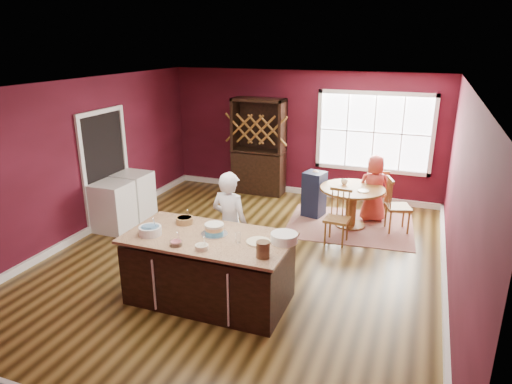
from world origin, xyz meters
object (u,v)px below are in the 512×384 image
Objects in this scene: dining_table at (352,199)px; layer_cake at (214,229)px; chair_south at (337,217)px; toddler at (317,175)px; seated_woman at (374,188)px; chair_north at (376,191)px; kitchen_island at (209,270)px; hutch at (259,147)px; dryer at (134,196)px; baker at (230,225)px; high_chair at (314,193)px; washer at (113,207)px; chair_east at (398,205)px.

layer_cake is at bearing -112.43° from dining_table.
toddler is (-0.65, 1.18, 0.34)m from chair_south.
toddler is at bearing -11.29° from seated_woman.
dining_table is 0.90m from chair_north.
toddler is at bearing 154.98° from dining_table.
hutch is at bearing 102.10° from kitchen_island.
kitchen_island is 2.66m from chair_south.
layer_cake is 0.37× the size of chair_north.
seated_woman reaches higher than layer_cake.
kitchen_island is at bearing 51.87° from chair_north.
kitchen_island is 2.25× the size of chair_south.
dryer is at bearing -165.37° from dining_table.
high_chair is at bearing -92.97° from baker.
kitchen_island is 2.39× the size of washer.
washer is (-3.23, -1.97, -0.02)m from high_chair.
high_chair is (-0.67, 1.11, -0.01)m from chair_south.
chair_south is at bearing -45.84° from high_chair.
chair_south is 3.90m from dryer.
layer_cake is at bearing 61.76° from kitchen_island.
seated_woman is at bearing 21.57° from high_chair.
chair_east is at bearing 12.97° from dryer.
baker reaches higher than kitchen_island.
dining_table is at bearing 51.33° from chair_north.
baker is at bearing -123.39° from chair_south.
layer_cake is 0.39× the size of dryer.
seated_woman reaches higher than chair_north.
chair_north is at bearing 38.94° from high_chair.
dryer is at bearing -19.31° from baker.
high_chair is 1.04× the size of washer.
chair_north is 1.06× the size of washer.
washer is 0.99× the size of dryer.
dining_table is at bearing 14.63° from dryer.
toddler reaches higher than kitchen_island.
high_chair is at bearing -32.76° from hutch.
dryer is (-4.34, -1.49, -0.19)m from seated_woman.
high_chair is at bearing 159.88° from dining_table.
washer is (-4.00, -1.68, -0.09)m from dining_table.
chair_north is (-0.47, 0.76, -0.04)m from chair_east.
layer_cake reaches higher than chair_south.
seated_woman is (-0.48, 0.38, 0.13)m from chair_east.
hutch is (-2.62, 0.81, 0.42)m from seated_woman.
seated_woman is 1.11m from toddler.
dryer is (-4.00, -1.04, -0.09)m from dining_table.
dryer is at bearing 142.76° from layer_cake.
layer_cake is 3.45m from dryer.
high_chair is 1.90m from hutch.
chair_east reaches higher than chair_south.
dining_table is 3.36× the size of layer_cake.
high_chair is at bearing 81.41° from layer_cake.
kitchen_island is 2.29× the size of high_chair.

